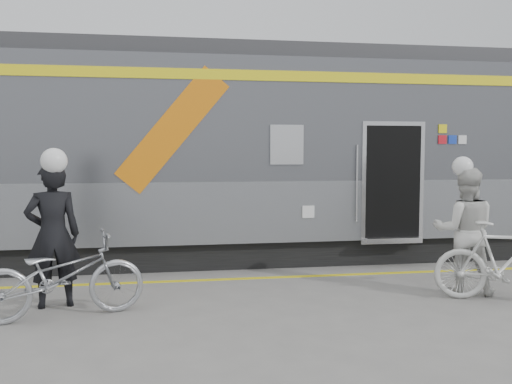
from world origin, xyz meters
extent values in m
plane|color=slate|center=(0.00, 0.00, 0.00)|extent=(90.00, 90.00, 0.00)
cube|color=black|center=(0.38, 4.20, 0.25)|extent=(24.00, 2.70, 0.50)
cube|color=#9EA0A5|center=(0.38, 4.20, 1.05)|extent=(24.00, 3.00, 1.10)
cube|color=#585A5F|center=(0.38, 4.20, 2.70)|extent=(24.00, 3.00, 2.20)
cube|color=#38383A|center=(0.38, 4.20, 3.95)|extent=(24.00, 2.64, 0.30)
cube|color=yellow|center=(0.38, 2.69, 3.45)|extent=(24.00, 0.02, 0.18)
cube|color=orange|center=(-1.42, 2.69, 2.50)|extent=(1.96, 0.01, 2.19)
cube|color=black|center=(0.58, 2.69, 2.25)|extent=(0.55, 0.02, 0.65)
cube|color=black|center=(2.58, 2.90, 1.55)|extent=(1.05, 0.45, 2.10)
cube|color=silver|center=(2.58, 2.69, 1.55)|extent=(1.20, 0.02, 2.25)
cylinder|color=silver|center=(1.88, 2.67, 1.55)|extent=(0.04, 0.04, 1.40)
cube|color=silver|center=(2.58, 2.65, 0.52)|extent=(1.05, 0.25, 0.06)
cube|color=yellow|center=(3.53, 2.69, 2.55)|extent=(0.16, 0.01, 0.16)
cube|color=red|center=(3.53, 2.69, 2.35)|extent=(0.16, 0.01, 0.16)
cube|color=#1B3AB0|center=(3.73, 2.69, 2.35)|extent=(0.16, 0.01, 0.16)
cube|color=silver|center=(3.93, 2.69, 2.35)|extent=(0.16, 0.01, 0.16)
cube|color=silver|center=(0.98, 2.69, 1.05)|extent=(0.22, 0.01, 0.22)
cube|color=yellow|center=(0.00, 2.15, 0.00)|extent=(24.00, 0.12, 0.01)
imported|color=black|center=(-3.06, 0.97, 0.99)|extent=(0.82, 0.64, 1.99)
imported|color=#A5A8AD|center=(-2.86, 0.42, 0.55)|extent=(2.20, 1.22, 1.09)
imported|color=silver|center=(2.90, 0.76, 0.94)|extent=(1.12, 1.00, 1.89)
imported|color=beige|center=(3.20, 0.21, 0.57)|extent=(1.97, 1.20, 1.14)
sphere|color=white|center=(-3.06, 0.97, 2.16)|extent=(0.34, 0.34, 0.34)
sphere|color=white|center=(2.90, 0.76, 2.04)|extent=(0.30, 0.30, 0.30)
camera|label=1|loc=(-1.49, -6.70, 2.14)|focal=38.00mm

